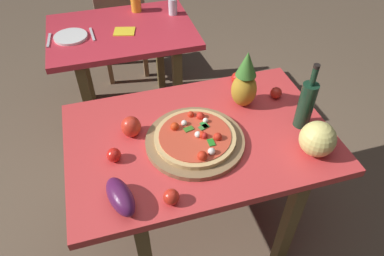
{
  "coord_description": "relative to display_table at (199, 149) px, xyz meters",
  "views": [
    {
      "loc": [
        -0.38,
        -1.16,
        1.97
      ],
      "look_at": [
        -0.04,
        0.01,
        0.82
      ],
      "focal_mm": 33.42,
      "sensor_mm": 36.0,
      "label": 1
    }
  ],
  "objects": [
    {
      "name": "ground_plane",
      "position": [
        0.0,
        0.0,
        -0.67
      ],
      "size": [
        10.0,
        10.0,
        0.0
      ],
      "primitive_type": "plane",
      "color": "brown"
    },
    {
      "name": "display_table",
      "position": [
        0.0,
        0.0,
        0.0
      ],
      "size": [
        1.26,
        0.82,
        0.77
      ],
      "color": "brown",
      "rests_on": "ground_plane"
    },
    {
      "name": "background_table",
      "position": [
        -0.21,
        1.15,
        -0.02
      ],
      "size": [
        1.0,
        0.73,
        0.77
      ],
      "color": "brown",
      "rests_on": "ground_plane"
    },
    {
      "name": "dining_chair",
      "position": [
        -0.17,
        1.74,
        -0.19
      ],
      "size": [
        0.43,
        0.43,
        0.85
      ],
      "rotation": [
        0.0,
        0.0,
        3.22
      ],
      "color": "olive",
      "rests_on": "ground_plane"
    },
    {
      "name": "pizza_board",
      "position": [
        -0.04,
        -0.04,
        0.11
      ],
      "size": [
        0.46,
        0.46,
        0.02
      ],
      "primitive_type": "cylinder",
      "color": "olive",
      "rests_on": "display_table"
    },
    {
      "name": "pizza",
      "position": [
        -0.03,
        -0.04,
        0.14
      ],
      "size": [
        0.38,
        0.38,
        0.06
      ],
      "color": "tan",
      "rests_on": "pizza_board"
    },
    {
      "name": "wine_bottle",
      "position": [
        0.5,
        -0.07,
        0.23
      ],
      "size": [
        0.08,
        0.08,
        0.35
      ],
      "color": "#163523",
      "rests_on": "display_table"
    },
    {
      "name": "pineapple_left",
      "position": [
        0.28,
        0.16,
        0.24
      ],
      "size": [
        0.13,
        0.13,
        0.31
      ],
      "color": "#B08525",
      "rests_on": "display_table"
    },
    {
      "name": "melon",
      "position": [
        0.47,
        -0.25,
        0.18
      ],
      "size": [
        0.16,
        0.16,
        0.16
      ],
      "primitive_type": "sphere",
      "color": "#DDD072",
      "rests_on": "display_table"
    },
    {
      "name": "bell_pepper",
      "position": [
        -0.31,
        0.1,
        0.15
      ],
      "size": [
        0.09,
        0.09,
        0.1
      ],
      "primitive_type": "ellipsoid",
      "color": "red",
      "rests_on": "display_table"
    },
    {
      "name": "eggplant",
      "position": [
        -0.41,
        -0.29,
        0.14
      ],
      "size": [
        0.14,
        0.22,
        0.09
      ],
      "primitive_type": "ellipsoid",
      "rotation": [
        0.0,
        0.0,
        1.83
      ],
      "color": "#4E1844",
      "rests_on": "display_table"
    },
    {
      "name": "tomato_beside_pepper",
      "position": [
        0.47,
        0.16,
        0.13
      ],
      "size": [
        0.06,
        0.06,
        0.06
      ],
      "primitive_type": "sphere",
      "color": "red",
      "rests_on": "display_table"
    },
    {
      "name": "tomato_near_board",
      "position": [
        0.32,
        0.33,
        0.13
      ],
      "size": [
        0.07,
        0.07,
        0.07
      ],
      "primitive_type": "sphere",
      "color": "red",
      "rests_on": "display_table"
    },
    {
      "name": "tomato_at_corner",
      "position": [
        -0.41,
        -0.05,
        0.13
      ],
      "size": [
        0.06,
        0.06,
        0.06
      ],
      "primitive_type": "sphere",
      "color": "red",
      "rests_on": "display_table"
    },
    {
      "name": "tomato_by_bottle",
      "position": [
        -0.22,
        -0.33,
        0.13
      ],
      "size": [
        0.07,
        0.07,
        0.07
      ],
      "primitive_type": "sphere",
      "color": "red",
      "rests_on": "display_table"
    },
    {
      "name": "drinking_glass_juice",
      "position": [
        -0.06,
        1.4,
        0.16
      ],
      "size": [
        0.08,
        0.08,
        0.11
      ],
      "primitive_type": "cylinder",
      "color": "orange",
      "rests_on": "background_table"
    },
    {
      "name": "drinking_glass_water",
      "position": [
        0.19,
        1.27,
        0.16
      ],
      "size": [
        0.06,
        0.06,
        0.12
      ],
      "primitive_type": "cylinder",
      "color": "silver",
      "rests_on": "background_table"
    },
    {
      "name": "dinner_plate",
      "position": [
        -0.55,
        1.12,
        0.11
      ],
      "size": [
        0.22,
        0.22,
        0.02
      ],
      "primitive_type": "cylinder",
      "color": "white",
      "rests_on": "background_table"
    },
    {
      "name": "fork_utensil",
      "position": [
        -0.69,
        1.12,
        0.1
      ],
      "size": [
        0.03,
        0.18,
        0.01
      ],
      "primitive_type": "cube",
      "rotation": [
        0.0,
        0.0,
        -0.08
      ],
      "color": "silver",
      "rests_on": "background_table"
    },
    {
      "name": "knife_utensil",
      "position": [
        -0.41,
        1.12,
        0.1
      ],
      "size": [
        0.03,
        0.18,
        0.01
      ],
      "primitive_type": "cube",
      "rotation": [
        0.0,
        0.0,
        0.06
      ],
      "color": "silver",
      "rests_on": "background_table"
    },
    {
      "name": "napkin_folded",
      "position": [
        -0.2,
        1.11,
        0.1
      ],
      "size": [
        0.17,
        0.15,
        0.01
      ],
      "primitive_type": "cube",
      "rotation": [
        0.0,
        0.0,
        -0.26
      ],
      "color": "yellow",
      "rests_on": "background_table"
    }
  ]
}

